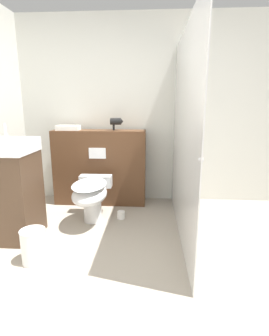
{
  "coord_description": "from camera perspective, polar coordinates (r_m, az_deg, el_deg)",
  "views": [
    {
      "loc": [
        0.3,
        -1.53,
        1.33
      ],
      "look_at": [
        0.13,
        1.28,
        0.66
      ],
      "focal_mm": 28.0,
      "sensor_mm": 36.0,
      "label": 1
    }
  ],
  "objects": [
    {
      "name": "waste_bin",
      "position": [
        2.5,
        -21.1,
        -15.58
      ],
      "size": [
        0.21,
        0.21,
        0.3
      ],
      "color": "silver",
      "rests_on": "ground_plane"
    },
    {
      "name": "toilet",
      "position": [
        3.03,
        -9.46,
        -5.73
      ],
      "size": [
        0.39,
        0.7,
        0.49
      ],
      "color": "white",
      "rests_on": "ground_plane"
    },
    {
      "name": "partition_panel",
      "position": [
        3.61,
        -7.5,
        0.17
      ],
      "size": [
        1.24,
        0.31,
        1.01
      ],
      "color": "#51331E",
      "rests_on": "ground_plane"
    },
    {
      "name": "sink_vanity",
      "position": [
        2.92,
        -26.36,
        -4.23
      ],
      "size": [
        0.61,
        0.49,
        1.15
      ],
      "color": "#473323",
      "rests_on": "ground_plane"
    },
    {
      "name": "shower_glass",
      "position": [
        2.67,
        10.52,
        6.91
      ],
      "size": [
        0.04,
        2.04,
        2.07
      ],
      "color": "silver",
      "rests_on": "ground_plane"
    },
    {
      "name": "wall_back",
      "position": [
        3.7,
        -1.11,
        12.23
      ],
      "size": [
        8.0,
        0.06,
        2.5
      ],
      "color": "silver",
      "rests_on": "ground_plane"
    },
    {
      "name": "hair_drier",
      "position": [
        3.47,
        -3.96,
        10.04
      ],
      "size": [
        0.17,
        0.09,
        0.16
      ],
      "color": "black",
      "rests_on": "partition_panel"
    },
    {
      "name": "folded_towel",
      "position": [
        3.61,
        -14.22,
        8.49
      ],
      "size": [
        0.3,
        0.18,
        0.06
      ],
      "color": "white",
      "rests_on": "partition_panel"
    },
    {
      "name": "spare_toilet_roll",
      "position": [
        3.2,
        -2.93,
        -10.16
      ],
      "size": [
        0.09,
        0.09,
        0.09
      ],
      "color": "white",
      "rests_on": "ground_plane"
    },
    {
      "name": "ground_plane",
      "position": [
        2.04,
        -6.52,
        -27.1
      ],
      "size": [
        12.0,
        12.0,
        0.0
      ],
      "primitive_type": "plane",
      "color": "#9E9384"
    }
  ]
}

